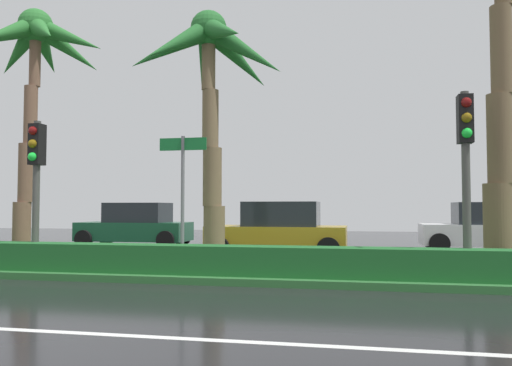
{
  "coord_description": "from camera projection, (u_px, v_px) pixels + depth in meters",
  "views": [
    {
      "loc": [
        2.95,
        -3.88,
        1.55
      ],
      "look_at": [
        0.3,
        9.19,
        2.18
      ],
      "focal_mm": 36.29,
      "sensor_mm": 36.0,
      "label": 1
    }
  ],
  "objects": [
    {
      "name": "near_lane_divider_stripe",
      "position": [
        114.0,
        335.0,
        6.27
      ],
      "size": [
        81.0,
        0.14,
        0.01
      ],
      "primitive_type": "cube",
      "color": "white",
      "rests_on": "ground_plane"
    },
    {
      "name": "traffic_signal_median_left",
      "position": [
        36.0,
        166.0,
        12.0
      ],
      "size": [
        0.28,
        0.43,
        3.41
      ],
      "color": "#4C4C47",
      "rests_on": "median_strip"
    },
    {
      "name": "street_name_sign",
      "position": [
        183.0,
        184.0,
        11.58
      ],
      "size": [
        1.1,
        0.08,
        3.0
      ],
      "color": "slate",
      "rests_on": "median_strip"
    },
    {
      "name": "traffic_signal_median_right",
      "position": [
        466.0,
        149.0,
        10.17
      ],
      "size": [
        0.28,
        0.43,
        3.69
      ],
      "color": "#4C4C47",
      "rests_on": "median_strip"
    },
    {
      "name": "car_in_traffic_third",
      "position": [
        278.0,
        230.0,
        16.18
      ],
      "size": [
        4.3,
        2.02,
        1.72
      ],
      "rotation": [
        0.0,
        0.0,
        3.14
      ],
      "color": "#B28C1E",
      "rests_on": "ground_plane"
    },
    {
      "name": "palm_tree_centre_left",
      "position": [
        210.0,
        69.0,
        12.73
      ],
      "size": [
        4.08,
        3.89,
        6.27
      ],
      "color": "#7B6245",
      "rests_on": "median_strip"
    },
    {
      "name": "palm_tree_mid_left",
      "position": [
        35.0,
        57.0,
        13.75
      ],
      "size": [
        3.78,
        3.68,
        6.69
      ],
      "color": "brown",
      "rests_on": "median_strip"
    },
    {
      "name": "median_hedge",
      "position": [
        218.0,
        260.0,
        10.79
      ],
      "size": [
        76.5,
        0.7,
        0.6
      ],
      "color": "#1E6028",
      "rests_on": "median_strip"
    },
    {
      "name": "ground_plane",
      "position": [
        243.0,
        270.0,
        13.12
      ],
      "size": [
        90.0,
        42.0,
        0.1
      ],
      "primitive_type": "cube",
      "color": "black"
    },
    {
      "name": "car_in_traffic_second",
      "position": [
        136.0,
        226.0,
        20.24
      ],
      "size": [
        4.3,
        2.02,
        1.72
      ],
      "rotation": [
        0.0,
        0.0,
        3.14
      ],
      "color": "#195133",
      "rests_on": "ground_plane"
    },
    {
      "name": "car_in_traffic_fourth",
      "position": [
        487.0,
        228.0,
        17.81
      ],
      "size": [
        4.3,
        2.02,
        1.72
      ],
      "rotation": [
        0.0,
        0.0,
        3.14
      ],
      "color": "white",
      "rests_on": "ground_plane"
    },
    {
      "name": "median_strip",
      "position": [
        234.0,
        270.0,
        12.15
      ],
      "size": [
        85.5,
        4.0,
        0.15
      ],
      "primitive_type": "cube",
      "color": "#2D6B33",
      "rests_on": "ground_plane"
    }
  ]
}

